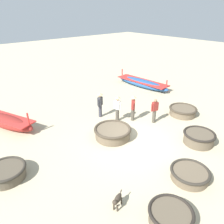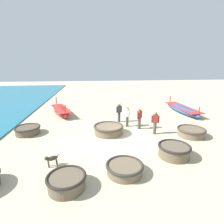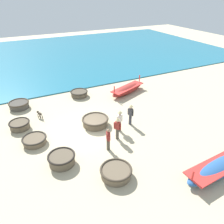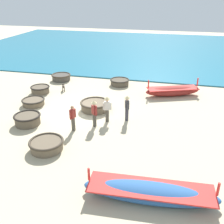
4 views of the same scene
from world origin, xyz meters
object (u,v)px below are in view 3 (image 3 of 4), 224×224
(coracle_front_right, at_px, (62,159))
(coracle_front_left, at_px, (20,125))
(coracle_far_right, at_px, (95,121))
(coracle_center, at_px, (79,93))
(coracle_beside_post, at_px, (116,172))
(fisherman_by_coracle, at_px, (108,139))
(fisherman_standing_right, at_px, (117,127))
(dog, at_px, (39,114))
(fisherman_hauling, at_px, (131,113))
(coracle_tilted, at_px, (34,140))
(long_boat_red_hull, at_px, (127,89))
(long_boat_white_hull, at_px, (222,166))
(coracle_upturned, at_px, (19,105))
(fisherman_with_hat, at_px, (120,120))

(coracle_front_right, xyz_separation_m, coracle_front_left, (-5.09, -1.80, -0.04))
(coracle_far_right, relative_size, coracle_center, 1.22)
(coracle_beside_post, bearing_deg, fisherman_by_coracle, 164.93)
(coracle_center, relative_size, fisherman_standing_right, 1.00)
(fisherman_standing_right, height_order, dog, fisherman_standing_right)
(coracle_front_left, xyz_separation_m, fisherman_standing_right, (4.37, 5.89, 0.65))
(coracle_far_right, height_order, fisherman_hauling, fisherman_hauling)
(coracle_tilted, relative_size, fisherman_standing_right, 0.98)
(long_boat_red_hull, height_order, fisherman_by_coracle, fisherman_by_coracle)
(coracle_center, height_order, long_boat_white_hull, long_boat_white_hull)
(coracle_upturned, relative_size, coracle_beside_post, 0.96)
(fisherman_hauling, bearing_deg, coracle_front_left, -112.48)
(long_boat_red_hull, xyz_separation_m, fisherman_with_hat, (5.50, -3.83, 0.57))
(fisherman_with_hat, bearing_deg, dog, -132.71)
(long_boat_white_hull, distance_m, long_boat_red_hull, 11.63)
(fisherman_with_hat, height_order, fisherman_standing_right, same)
(coracle_front_left, height_order, coracle_center, coracle_front_left)
(coracle_far_right, height_order, fisherman_by_coracle, fisherman_by_coracle)
(coracle_far_right, bearing_deg, coracle_tilted, -86.63)
(fisherman_hauling, xyz_separation_m, fisherman_by_coracle, (2.00, -2.81, -0.12))
(dog, bearing_deg, coracle_front_right, 1.90)
(fisherman_by_coracle, height_order, dog, fisherman_by_coracle)
(coracle_front_right, height_order, coracle_tilted, coracle_front_right)
(coracle_upturned, height_order, fisherman_by_coracle, fisherman_by_coracle)
(coracle_tilted, xyz_separation_m, coracle_beside_post, (5.07, 3.54, 0.04))
(coracle_beside_post, bearing_deg, coracle_front_left, -150.36)
(coracle_beside_post, bearing_deg, coracle_front_right, -133.88)
(coracle_front_left, bearing_deg, coracle_center, 120.10)
(coracle_front_left, height_order, dog, coracle_front_left)
(coracle_far_right, xyz_separation_m, long_boat_white_hull, (7.64, 4.60, 0.00))
(coracle_far_right, relative_size, fisherman_with_hat, 1.22)
(dog, bearing_deg, fisherman_with_hat, 47.29)
(coracle_beside_post, distance_m, fisherman_standing_right, 3.53)
(coracle_front_left, distance_m, coracle_upturned, 3.42)
(dog, bearing_deg, coracle_beside_post, 17.46)
(coracle_tilted, height_order, long_boat_red_hull, long_boat_red_hull)
(coracle_tilted, relative_size, long_boat_white_hull, 0.30)
(coracle_upturned, relative_size, fisherman_by_coracle, 1.11)
(fisherman_standing_right, bearing_deg, coracle_front_right, -80.02)
(long_boat_white_hull, relative_size, fisherman_by_coracle, 3.46)
(long_boat_red_hull, bearing_deg, coracle_upturned, -98.53)
(coracle_front_left, bearing_deg, coracle_beside_post, 29.64)
(coracle_beside_post, distance_m, long_boat_white_hull, 6.04)
(coracle_front_right, bearing_deg, coracle_center, 154.75)
(coracle_front_right, height_order, fisherman_by_coracle, fisherman_by_coracle)
(coracle_far_right, relative_size, long_boat_white_hull, 0.37)
(coracle_front_left, relative_size, coracle_center, 0.91)
(coracle_far_right, bearing_deg, fisherman_hauling, 65.92)
(coracle_upturned, bearing_deg, coracle_tilted, 3.56)
(fisherman_with_hat, distance_m, dog, 6.66)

